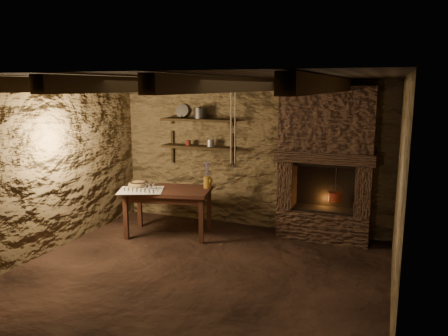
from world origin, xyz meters
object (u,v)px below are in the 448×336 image
at_px(iron_stockpot, 200,114).
at_px(red_pot, 335,196).
at_px(wooden_bowl, 139,184).
at_px(work_table, 169,210).
at_px(stoneware_jug, 207,177).

height_order(iron_stockpot, red_pot, iron_stockpot).
bearing_deg(wooden_bowl, work_table, 3.00).
xyz_separation_m(work_table, stoneware_jug, (0.54, 0.28, 0.52)).
distance_m(work_table, red_pot, 2.54).
relative_size(wooden_bowl, iron_stockpot, 1.56).
relative_size(stoneware_jug, iron_stockpot, 1.99).
xyz_separation_m(iron_stockpot, red_pot, (2.23, -0.12, -1.15)).
bearing_deg(iron_stockpot, wooden_bowl, -132.62).
bearing_deg(iron_stockpot, work_table, -105.69).
height_order(work_table, iron_stockpot, iron_stockpot).
relative_size(stoneware_jug, red_pot, 0.77).
xyz_separation_m(wooden_bowl, iron_stockpot, (0.72, 0.78, 1.07)).
distance_m(stoneware_jug, wooden_bowl, 1.10).
height_order(wooden_bowl, iron_stockpot, iron_stockpot).
xyz_separation_m(stoneware_jug, wooden_bowl, (-1.05, -0.30, -0.14)).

